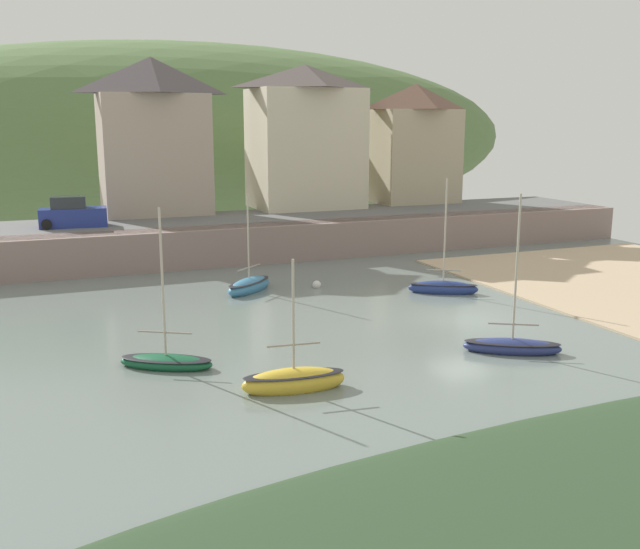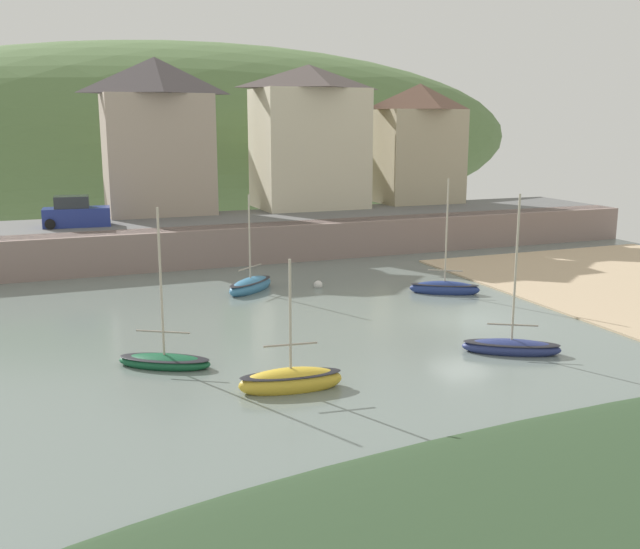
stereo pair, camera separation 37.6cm
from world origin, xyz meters
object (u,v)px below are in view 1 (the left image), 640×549
object	(u,v)px
waterfront_building_centre	(305,136)
sailboat_nearest_shore	(249,286)
waterfront_building_right	(415,143)
sailboat_tall_mast	(166,361)
parked_car_near_slipway	(72,214)
fishing_boat_green	(512,346)
waterfront_building_left	(154,136)
sailboat_white_hull	(294,381)
mooring_buoy	(317,285)
motorboat_with_cabin	(443,287)

from	to	relation	value
waterfront_building_centre	sailboat_nearest_shore	xyz separation A→B (m)	(-9.45, -16.16, -7.55)
waterfront_building_right	sailboat_tall_mast	bearing A→B (deg)	-133.45
parked_car_near_slipway	waterfront_building_right	bearing A→B (deg)	14.20
sailboat_nearest_shore	fishing_boat_green	bearing A→B (deg)	-104.95
waterfront_building_left	sailboat_white_hull	size ratio (longest dim) A/B	2.31
waterfront_building_left	sailboat_tall_mast	xyz separation A→B (m)	(-4.31, -26.84, -7.75)
waterfront_building_left	sailboat_tall_mast	bearing A→B (deg)	-99.13
waterfront_building_centre	fishing_boat_green	xyz separation A→B (m)	(-2.79, -30.18, -7.59)
sailboat_white_hull	parked_car_near_slipway	xyz separation A→B (m)	(-5.40, 26.28, 2.88)
fishing_boat_green	mooring_buoy	size ratio (longest dim) A/B	13.52
waterfront_building_right	sailboat_nearest_shore	distance (m)	25.93
mooring_buoy	waterfront_building_right	bearing A→B (deg)	47.43
sailboat_white_hull	sailboat_nearest_shore	bearing A→B (deg)	86.05
parked_car_near_slipway	motorboat_with_cabin	bearing A→B (deg)	-37.32
waterfront_building_centre	mooring_buoy	world-z (taller)	waterfront_building_centre
motorboat_with_cabin	sailboat_nearest_shore	distance (m)	10.39
motorboat_with_cabin	sailboat_tall_mast	world-z (taller)	motorboat_with_cabin
waterfront_building_left	motorboat_with_cabin	world-z (taller)	waterfront_building_left
motorboat_with_cabin	waterfront_building_centre	bearing A→B (deg)	119.89
sailboat_nearest_shore	fishing_boat_green	distance (m)	15.52
waterfront_building_centre	sailboat_white_hull	xyz separation A→B (m)	(-12.21, -30.78, -7.54)
waterfront_building_centre	waterfront_building_right	size ratio (longest dim) A/B	1.13
motorboat_with_cabin	sailboat_white_hull	bearing A→B (deg)	-109.97
sailboat_nearest_shore	parked_car_near_slipway	distance (m)	14.52
parked_car_near_slipway	fishing_boat_green	bearing A→B (deg)	-55.21
waterfront_building_right	parked_car_near_slipway	xyz separation A→B (m)	(-27.20, -4.50, -4.07)
sailboat_nearest_shore	sailboat_white_hull	bearing A→B (deg)	-141.06
motorboat_with_cabin	mooring_buoy	world-z (taller)	motorboat_with_cabin
sailboat_white_hull	fishing_boat_green	world-z (taller)	fishing_boat_green
waterfront_building_centre	motorboat_with_cabin	distance (m)	21.80
mooring_buoy	waterfront_building_left	bearing A→B (deg)	109.13
waterfront_building_centre	fishing_boat_green	bearing A→B (deg)	-95.28
sailboat_white_hull	parked_car_near_slipway	distance (m)	26.99
fishing_boat_green	motorboat_with_cabin	bearing A→B (deg)	104.27
waterfront_building_centre	waterfront_building_right	world-z (taller)	waterfront_building_centre
sailboat_white_hull	waterfront_building_centre	bearing A→B (deg)	75.11
motorboat_with_cabin	mooring_buoy	size ratio (longest dim) A/B	13.17
waterfront_building_right	parked_car_near_slipway	size ratio (longest dim) A/B	2.26
motorboat_with_cabin	fishing_boat_green	size ratio (longest dim) A/B	0.97
waterfront_building_right	waterfront_building_centre	bearing A→B (deg)	-180.00
waterfront_building_left	waterfront_building_right	xyz separation A→B (m)	(21.11, 0.00, -0.72)
waterfront_building_right	sailboat_white_hull	xyz separation A→B (m)	(-21.80, -30.78, -6.95)
waterfront_building_left	waterfront_building_right	bearing A→B (deg)	0.00
waterfront_building_left	motorboat_with_cabin	xyz separation A→B (m)	(11.54, -20.45, -7.69)
sailboat_tall_mast	mooring_buoy	bearing A→B (deg)	76.33
waterfront_building_centre	parked_car_near_slipway	distance (m)	18.76
waterfront_building_left	sailboat_white_hull	distance (m)	31.73
waterfront_building_left	sailboat_white_hull	xyz separation A→B (m)	(-0.69, -30.78, -7.67)
waterfront_building_centre	sailboat_white_hull	distance (m)	33.97
waterfront_building_centre	sailboat_nearest_shore	world-z (taller)	waterfront_building_centre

